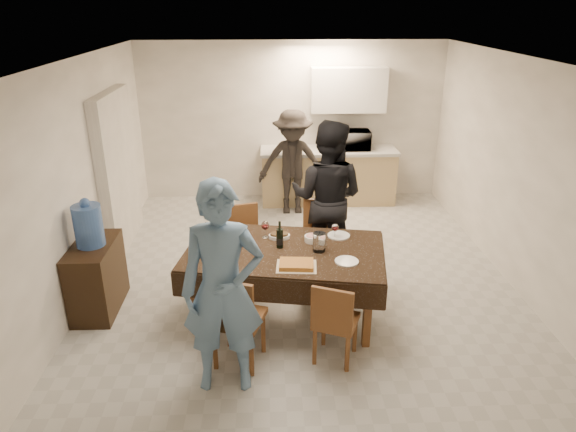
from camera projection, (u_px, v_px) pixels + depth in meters
name	position (u px, v px, depth m)	size (l,w,h in m)	color
floor	(303.00, 280.00, 6.28)	(5.00, 6.00, 0.02)	#B8B8B3
ceiling	(305.00, 60.00, 5.27)	(5.00, 6.00, 0.02)	white
wall_back	(292.00, 122.00, 8.54)	(5.00, 0.02, 2.60)	white
wall_front	(339.00, 344.00, 3.01)	(5.00, 0.02, 2.60)	white
wall_left	(79.00, 183.00, 5.68)	(0.02, 6.00, 2.60)	white
wall_right	(522.00, 177.00, 5.87)	(0.02, 6.00, 2.60)	white
stub_partition	(118.00, 171.00, 6.89)	(0.15, 1.40, 2.10)	silver
kitchen_base_cabinet	(328.00, 177.00, 8.60)	(2.20, 0.60, 0.86)	tan
kitchen_worktop	(329.00, 151.00, 8.43)	(2.24, 0.64, 0.05)	#B1B0AC
upper_cabinet	(348.00, 90.00, 8.19)	(1.20, 0.34, 0.70)	silver
dining_table	(285.00, 253.00, 5.31)	(2.19, 1.49, 0.79)	black
chair_near_left	(238.00, 313.00, 4.58)	(0.54, 0.55, 0.52)	brown
chair_near_right	(337.00, 316.00, 4.65)	(0.50, 0.51, 0.46)	brown
chair_far_left	(244.00, 242.00, 5.97)	(0.51, 0.52, 0.50)	brown
chair_far_right	(321.00, 238.00, 5.99)	(0.50, 0.50, 0.53)	brown
console	(97.00, 277.00, 5.57)	(0.42, 0.84, 0.78)	black
water_jug	(88.00, 226.00, 5.33)	(0.30, 0.30, 0.44)	#4570BB
wine_bottle	(280.00, 235.00, 5.28)	(0.07, 0.07, 0.29)	black
water_pitcher	(319.00, 242.00, 5.22)	(0.13, 0.13, 0.20)	white
savoury_tart	(296.00, 265.00, 4.94)	(0.39, 0.29, 0.05)	#CE803C
salad_bowl	(312.00, 239.00, 5.46)	(0.17, 0.17, 0.06)	white
mushroom_dish	(279.00, 236.00, 5.54)	(0.21, 0.21, 0.04)	white
wine_glass_a	(229.00, 254.00, 5.01)	(0.08, 0.08, 0.17)	white
wine_glass_b	(335.00, 231.00, 5.51)	(0.08, 0.08, 0.17)	white
wine_glass_c	(265.00, 229.00, 5.53)	(0.09, 0.09, 0.19)	white
plate_near_left	(224.00, 264.00, 4.99)	(0.25, 0.25, 0.01)	white
plate_near_right	(347.00, 261.00, 5.04)	(0.24, 0.24, 0.01)	white
plate_far_left	(228.00, 237.00, 5.55)	(0.27, 0.27, 0.02)	white
plate_far_right	(339.00, 236.00, 5.59)	(0.24, 0.24, 0.01)	white
microwave	(353.00, 140.00, 8.37)	(0.56, 0.38, 0.31)	silver
person_near	(223.00, 290.00, 4.25)	(0.69, 0.45, 1.90)	#5D81A8
person_far	(327.00, 198.00, 6.22)	(0.93, 0.72, 1.91)	black
person_kitchen	(293.00, 163.00, 8.01)	(1.07, 0.61, 1.65)	black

